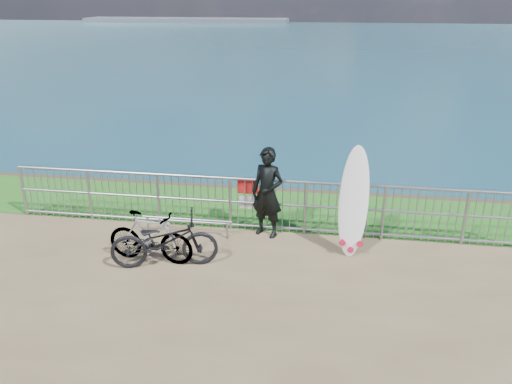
% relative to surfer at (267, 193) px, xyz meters
% --- Properties ---
extents(grass_strip, '(120.00, 120.00, 0.00)m').
position_rel_surfer_xyz_m(grass_strip, '(-0.27, 1.25, -0.89)').
color(grass_strip, '#1E641B').
rests_on(grass_strip, ground).
extents(seascape, '(260.00, 260.00, 5.00)m').
position_rel_surfer_xyz_m(seascape, '(-44.02, 146.04, -4.93)').
color(seascape, brown).
rests_on(seascape, ground).
extents(railing, '(10.06, 0.10, 1.13)m').
position_rel_surfer_xyz_m(railing, '(-0.25, 0.15, -0.32)').
color(railing, gray).
rests_on(railing, ground).
extents(surfer, '(0.76, 0.63, 1.79)m').
position_rel_surfer_xyz_m(surfer, '(0.00, 0.00, 0.00)').
color(surfer, black).
rests_on(surfer, ground).
extents(surfboard, '(0.59, 0.53, 2.02)m').
position_rel_surfer_xyz_m(surfboard, '(1.62, -0.48, 0.04)').
color(surfboard, white).
rests_on(surfboard, ground).
extents(bicycle_near, '(1.96, 1.11, 0.97)m').
position_rel_surfer_xyz_m(bicycle_near, '(-1.61, -1.49, -0.41)').
color(bicycle_near, black).
rests_on(bicycle_near, ground).
extents(bicycle_far, '(1.63, 0.60, 0.96)m').
position_rel_surfer_xyz_m(bicycle_far, '(-1.90, -1.36, -0.42)').
color(bicycle_far, black).
rests_on(bicycle_far, ground).
extents(bike_rack, '(1.81, 0.05, 0.38)m').
position_rel_surfer_xyz_m(bike_rack, '(-1.56, -0.27, -0.58)').
color(bike_rack, gray).
rests_on(bike_rack, ground).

